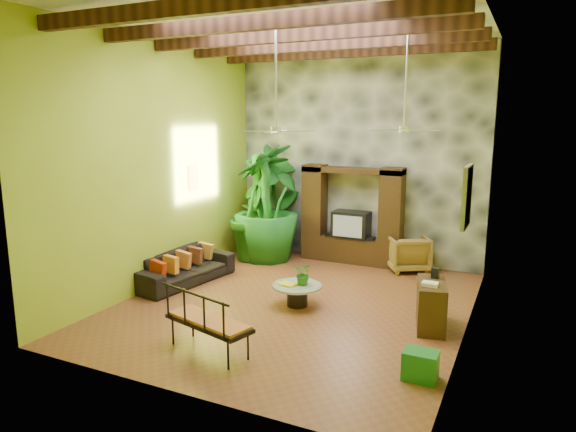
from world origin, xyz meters
The scene contains 23 objects.
ground centered at (0.00, 0.00, 0.00)m, with size 7.00×7.00×0.00m, color brown.
ceiling centered at (0.00, 0.00, 5.00)m, with size 6.00×7.00×0.02m, color silver.
back_wall centered at (0.00, 3.50, 2.50)m, with size 6.00×0.02×5.00m, color #99A425.
left_wall centered at (-3.00, 0.00, 2.50)m, with size 0.02×7.00×5.00m, color #99A425.
right_wall centered at (3.00, 0.00, 2.50)m, with size 0.02×7.00×5.00m, color #99A425.
stone_accent_wall centered at (0.00, 3.44, 2.50)m, with size 5.98×0.10×4.98m, color #33353A.
ceiling_beams centered at (0.00, 0.00, 4.78)m, with size 5.95×5.36×0.22m.
entertainment_center centered at (0.00, 3.14, 0.97)m, with size 2.40×0.55×2.30m.
ceiling_fan_front centered at (-0.20, -0.40, 3.40)m, with size 1.28×1.28×1.86m.
ceiling_fan_back centered at (1.60, 1.20, 3.40)m, with size 1.28×1.28×1.86m.
wall_art_mask centered at (-2.96, 1.00, 2.10)m, with size 0.06×0.32×0.55m, color gold.
wall_art_painting centered at (2.96, -0.60, 2.30)m, with size 0.06×0.70×0.90m, color #235F83.
sofa centered at (-2.65, 0.11, 0.33)m, with size 2.28×0.89×0.67m, color black.
wicker_armchair centered at (1.38, 3.03, 0.40)m, with size 0.85×0.88×0.80m, color olive.
tall_plant_a centered at (-1.95, 2.96, 1.38)m, with size 1.45×0.98×2.75m, color #195F1E.
tall_plant_b centered at (-2.27, 2.37, 1.13)m, with size 1.24×1.00×2.26m, color #195F19.
tall_plant_c centered at (-1.90, 2.45, 1.41)m, with size 1.58×1.58×2.82m, color #19601E.
coffee_table centered at (0.06, -0.08, 0.26)m, with size 0.91×0.91×0.40m.
centerpiece_plant centered at (0.16, -0.02, 0.61)m, with size 0.38×0.33×0.42m, color #26641A.
yellow_tray centered at (-0.09, -0.18, 0.42)m, with size 0.31×0.22×0.03m, color gold.
iron_bench centered at (-0.33, -2.45, 0.54)m, with size 1.52×0.88×0.57m.
side_console centered at (2.45, -0.04, 0.39)m, with size 0.44×0.97×0.78m, color #342010.
green_bin centered at (2.65, -1.84, 0.20)m, with size 0.45×0.34×0.39m, color #1F7521.
Camera 1 is at (3.77, -8.25, 3.42)m, focal length 32.00 mm.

